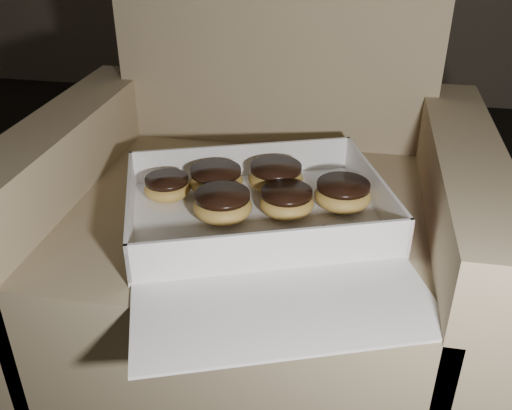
{
  "coord_description": "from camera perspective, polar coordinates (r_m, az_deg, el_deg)",
  "views": [
    {
      "loc": [
        1.04,
        -0.47,
        0.93
      ],
      "look_at": [
        0.89,
        0.39,
        0.43
      ],
      "focal_mm": 40.0,
      "sensor_mm": 36.0,
      "label": 1
    }
  ],
  "objects": [
    {
      "name": "donut_d",
      "position": [
        1.0,
        3.08,
        0.37
      ],
      "size": [
        0.1,
        0.1,
        0.05
      ],
      "color": "#EAB751",
      "rests_on": "bakery_box"
    },
    {
      "name": "crumb_a",
      "position": [
        0.97,
        8.83,
        -2.8
      ],
      "size": [
        0.01,
        0.01,
        0.0
      ],
      "primitive_type": "ellipsoid",
      "color": "black",
      "rests_on": "bakery_box"
    },
    {
      "name": "crumb_c",
      "position": [
        0.98,
        6.87,
        -2.14
      ],
      "size": [
        0.01,
        0.01,
        0.0
      ],
      "primitive_type": "ellipsoid",
      "color": "black",
      "rests_on": "bakery_box"
    },
    {
      "name": "donut_e",
      "position": [
        1.08,
        1.99,
        2.86
      ],
      "size": [
        0.1,
        0.1,
        0.05
      ],
      "color": "#EAB751",
      "rests_on": "bakery_box"
    },
    {
      "name": "donut_f",
      "position": [
        1.07,
        -8.86,
        1.78
      ],
      "size": [
        0.09,
        0.09,
        0.04
      ],
      "color": "#EAB751",
      "rests_on": "bakery_box"
    },
    {
      "name": "armchair",
      "position": [
        1.18,
        0.01,
        -3.3
      ],
      "size": [
        0.87,
        0.73,
        0.91
      ],
      "color": "#978360",
      "rests_on": "floor"
    },
    {
      "name": "crumb_b",
      "position": [
        0.93,
        5.96,
        -4.09
      ],
      "size": [
        0.01,
        0.01,
        0.0
      ],
      "primitive_type": "ellipsoid",
      "color": "black",
      "rests_on": "bakery_box"
    },
    {
      "name": "donut_a",
      "position": [
        1.03,
        8.66,
        1.06
      ],
      "size": [
        0.1,
        0.1,
        0.05
      ],
      "color": "#EAB751",
      "rests_on": "bakery_box"
    },
    {
      "name": "bakery_box",
      "position": [
        0.97,
        0.67,
        -2.02
      ],
      "size": [
        0.58,
        0.63,
        0.07
      ],
      "rotation": [
        0.0,
        0.0,
        0.35
      ],
      "color": "white",
      "rests_on": "armchair"
    },
    {
      "name": "donut_c",
      "position": [
        1.07,
        -4.02,
        2.52
      ],
      "size": [
        0.1,
        0.1,
        0.05
      ],
      "color": "#EAB751",
      "rests_on": "bakery_box"
    },
    {
      "name": "donut_b",
      "position": [
        0.99,
        -3.36,
        0.01
      ],
      "size": [
        0.1,
        0.1,
        0.05
      ],
      "color": "#EAB751",
      "rests_on": "bakery_box"
    }
  ]
}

